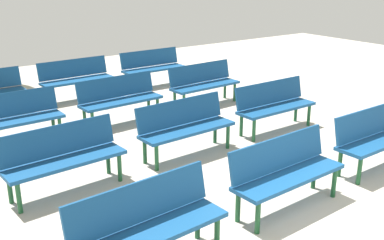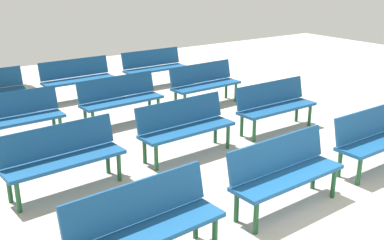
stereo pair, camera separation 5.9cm
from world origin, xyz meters
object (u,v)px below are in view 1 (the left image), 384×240
object	(u,v)px
bench_r1_c1	(185,124)
bench_r3_c1	(76,77)
bench_r2_c2	(203,82)
bench_r3_c2	(152,66)
bench_r0_c0	(148,222)
bench_r0_c1	(285,169)
bench_r2_c0	(12,116)
bench_r0_c2	(376,135)
bench_r1_c0	(63,155)
bench_r1_c2	(274,103)
bench_r2_c1	(119,97)

from	to	relation	value
bench_r1_c1	bench_r3_c1	world-z (taller)	same
bench_r2_c2	bench_r3_c2	size ratio (longest dim) A/B	1.01
bench_r0_c0	bench_r3_c2	xyz separation A→B (m)	(3.81, 6.30, 0.00)
bench_r0_c1	bench_r2_c0	bearing A→B (deg)	115.12
bench_r0_c2	bench_r3_c1	size ratio (longest dim) A/B	1.00
bench_r0_c1	bench_r1_c0	size ratio (longest dim) A/B	1.00
bench_r3_c1	bench_r0_c1	bearing A→B (deg)	-89.73
bench_r0_c0	bench_r1_c1	world-z (taller)	same
bench_r1_c1	bench_r2_c2	world-z (taller)	same
bench_r0_c0	bench_r1_c2	distance (m)	4.49
bench_r1_c0	bench_r2_c0	size ratio (longest dim) A/B	1.01
bench_r1_c1	bench_r3_c2	bearing A→B (deg)	63.17
bench_r1_c0	bench_r1_c2	xyz separation A→B (m)	(3.98, 0.10, 0.00)
bench_r1_c0	bench_r3_c1	distance (m)	4.56
bench_r0_c1	bench_r1_c0	world-z (taller)	same
bench_r1_c2	bench_r3_c2	distance (m)	4.10
bench_r1_c2	bench_r2_c0	xyz separation A→B (m)	(-4.06, 1.96, 0.00)
bench_r2_c0	bench_r3_c1	world-z (taller)	same
bench_r1_c2	bench_r3_c1	xyz separation A→B (m)	(-2.11, 4.06, 0.00)
bench_r3_c1	bench_r1_c0	bearing A→B (deg)	-115.54
bench_r0_c1	bench_r2_c0	distance (m)	4.60
bench_r0_c0	bench_r0_c1	distance (m)	1.99
bench_r1_c2	bench_r2_c0	world-z (taller)	same
bench_r1_c2	bench_r2_c0	distance (m)	4.51
bench_r1_c2	bench_r2_c2	bearing A→B (deg)	91.47
bench_r0_c1	bench_r1_c2	world-z (taller)	same
bench_r1_c1	bench_r1_c2	xyz separation A→B (m)	(1.97, 0.02, 0.00)
bench_r0_c0	bench_r2_c1	bearing A→B (deg)	62.80
bench_r0_c0	bench_r1_c0	distance (m)	2.10
bench_r3_c2	bench_r0_c0	bearing A→B (deg)	-121.65
bench_r0_c2	bench_r1_c0	bearing A→B (deg)	153.25
bench_r2_c1	bench_r2_c2	size ratio (longest dim) A/B	1.00
bench_r1_c0	bench_r2_c0	xyz separation A→B (m)	(-0.09, 2.06, 0.00)
bench_r0_c2	bench_r1_c2	distance (m)	2.04
bench_r1_c0	bench_r2_c2	bearing A→B (deg)	24.97
bench_r1_c0	bench_r1_c1	size ratio (longest dim) A/B	1.01
bench_r0_c0	bench_r1_c1	distance (m)	2.92
bench_r0_c1	bench_r1_c0	bearing A→B (deg)	132.88
bench_r1_c2	bench_r3_c2	xyz separation A→B (m)	(-0.10, 4.10, 0.00)
bench_r0_c1	bench_r1_c2	distance (m)	2.87
bench_r2_c1	bench_r1_c2	bearing A→B (deg)	-46.72
bench_r2_c0	bench_r0_c0	bearing A→B (deg)	-89.14
bench_r1_c0	bench_r0_c1	bearing A→B (deg)	-48.29
bench_r2_c2	bench_r3_c1	bearing A→B (deg)	132.53
bench_r0_c2	bench_r2_c0	world-z (taller)	same
bench_r1_c2	bench_r2_c1	xyz separation A→B (m)	(-2.08, 2.00, 0.00)
bench_r1_c1	bench_r3_c1	distance (m)	4.09
bench_r0_c0	bench_r0_c1	bearing A→B (deg)	-1.25
bench_r0_c1	bench_r3_c1	bearing A→B (deg)	89.18
bench_r2_c0	bench_r2_c1	size ratio (longest dim) A/B	0.99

